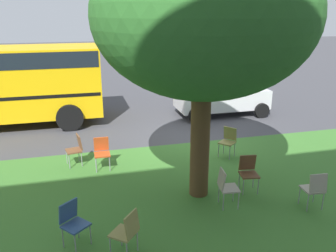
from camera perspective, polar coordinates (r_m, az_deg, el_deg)
ground at (r=11.83m, az=3.64°, el=-2.36°), size 80.00×80.00×0.00m
grass_verge at (r=9.11m, az=9.97°, el=-9.21°), size 48.00×6.00×0.01m
street_tree at (r=7.51m, az=5.82°, el=17.14°), size 4.60×4.60×5.75m
chair_0 at (r=9.78m, az=-10.67°, el=-3.96°), size 0.43×0.43×0.88m
chair_1 at (r=8.70m, az=12.88°, el=-7.03°), size 0.48×0.48×0.88m
chair_2 at (r=10.15m, az=-14.68°, el=-3.40°), size 0.50×0.49×0.88m
chair_3 at (r=6.87m, az=-15.16°, el=-14.55°), size 0.59×0.59×0.88m
chair_4 at (r=6.44m, az=-6.67°, el=-16.43°), size 0.59×0.59×0.88m
chair_5 at (r=8.35m, az=22.65°, el=-9.18°), size 0.45×0.45×0.88m
chair_6 at (r=10.57m, az=9.73°, el=-2.17°), size 0.59×0.59×0.88m
chair_7 at (r=7.92m, az=9.38°, el=-9.45°), size 0.47×0.46×0.88m
parked_car at (r=14.74m, az=8.82°, el=5.04°), size 3.70×1.92×1.65m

